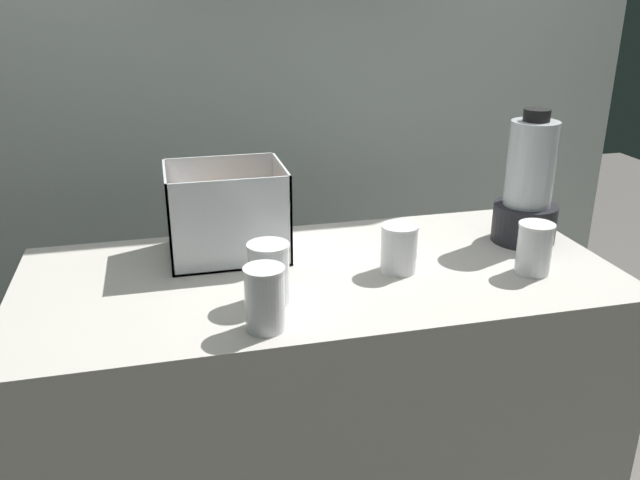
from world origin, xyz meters
name	(u,v)px	position (x,y,z in m)	size (l,w,h in m)	color
counter	(320,428)	(0.00, 0.00, 0.45)	(1.40, 0.64, 0.90)	beige
back_wall_unit	(263,74)	(0.00, 0.77, 1.26)	(2.60, 0.24, 2.50)	silver
carrot_display_bin	(227,227)	(-0.20, 0.17, 0.97)	(0.29, 0.23, 0.22)	white
blender_pitcher	(528,190)	(0.57, 0.07, 1.04)	(0.16, 0.16, 0.35)	black
juice_cup_pomegranate_far_left	(265,303)	(-0.17, -0.24, 0.96)	(0.08, 0.08, 0.13)	white
juice_cup_beet_left	(269,276)	(-0.14, -0.13, 0.96)	(0.09, 0.09, 0.13)	white
juice_cup_orange_middle	(399,251)	(0.18, -0.04, 0.95)	(0.09, 0.09, 0.11)	white
juice_cup_carrot_right	(534,252)	(0.48, -0.12, 0.95)	(0.08, 0.08, 0.12)	white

